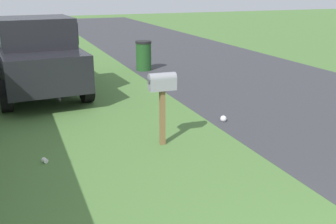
% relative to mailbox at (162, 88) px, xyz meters
% --- Properties ---
extents(road_asphalt, '(60.00, 6.45, 0.01)m').
position_rel_mailbox_xyz_m(road_asphalt, '(0.91, -4.64, -1.10)').
color(road_asphalt, '#38383D').
rests_on(road_asphalt, ground).
extents(mailbox, '(0.23, 0.50, 1.37)m').
position_rel_mailbox_xyz_m(mailbox, '(0.00, 0.00, 0.00)').
color(mailbox, brown).
rests_on(mailbox, ground).
extents(pickup_truck, '(5.23, 2.47, 2.09)m').
position_rel_mailbox_xyz_m(pickup_truck, '(4.84, 1.85, 0.00)').
color(pickup_truck, black).
rests_on(pickup_truck, ground).
extents(trash_bin, '(0.56, 0.56, 1.03)m').
position_rel_mailbox_xyz_m(trash_bin, '(6.68, -1.83, -0.58)').
color(trash_bin, '#1E4C1E').
rests_on(trash_bin, ground).
extents(litter_bag_by_mailbox, '(0.14, 0.14, 0.14)m').
position_rel_mailbox_xyz_m(litter_bag_by_mailbox, '(0.72, -1.71, -1.03)').
color(litter_bag_by_mailbox, silver).
rests_on(litter_bag_by_mailbox, ground).
extents(litter_cup_midfield_a, '(0.12, 0.11, 0.08)m').
position_rel_mailbox_xyz_m(litter_cup_midfield_a, '(-0.04, 2.15, -1.06)').
color(litter_cup_midfield_a, white).
rests_on(litter_cup_midfield_a, ground).
extents(litter_cup_midfield_b, '(0.11, 0.10, 0.08)m').
position_rel_mailbox_xyz_m(litter_cup_midfield_b, '(3.75, 1.44, -1.06)').
color(litter_cup_midfield_b, white).
rests_on(litter_cup_midfield_b, ground).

